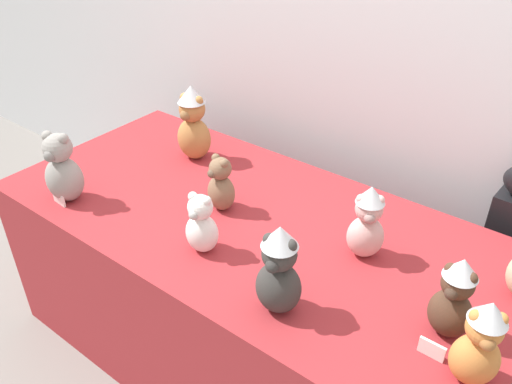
{
  "coord_description": "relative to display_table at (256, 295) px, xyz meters",
  "views": [
    {
      "loc": [
        0.91,
        -0.94,
        1.82
      ],
      "look_at": [
        0.0,
        0.25,
        0.85
      ],
      "focal_mm": 36.35,
      "sensor_mm": 36.0,
      "label": 1
    }
  ],
  "objects": [
    {
      "name": "teddy_bear_ginger",
      "position": [
        0.83,
        -0.21,
        0.49
      ],
      "size": [
        0.15,
        0.14,
        0.26
      ],
      "rotation": [
        0.0,
        0.0,
        0.5
      ],
      "color": "#D17F3D",
      "rests_on": "display_table"
    },
    {
      "name": "teddy_bear_blush",
      "position": [
        0.39,
        0.06,
        0.49
      ],
      "size": [
        0.15,
        0.15,
        0.26
      ],
      "rotation": [
        0.0,
        0.0,
        0.54
      ],
      "color": "beige",
      "rests_on": "display_table"
    },
    {
      "name": "teddy_bear_mocha",
      "position": [
        -0.15,
        -0.02,
        0.46
      ],
      "size": [
        0.13,
        0.12,
        0.22
      ],
      "rotation": [
        0.0,
        0.0,
        -0.24
      ],
      "color": "#7F6047",
      "rests_on": "display_table"
    },
    {
      "name": "teddy_bear_ash",
      "position": [
        -0.65,
        -0.32,
        0.49
      ],
      "size": [
        0.18,
        0.16,
        0.28
      ],
      "rotation": [
        0.0,
        0.0,
        0.33
      ],
      "color": "gray",
      "rests_on": "display_table"
    },
    {
      "name": "teddy_bear_charcoal",
      "position": [
        0.31,
        -0.3,
        0.51
      ],
      "size": [
        0.15,
        0.14,
        0.29
      ],
      "rotation": [
        0.0,
        0.0,
        0.19
      ],
      "color": "#383533",
      "rests_on": "display_table"
    },
    {
      "name": "wall_back",
      "position": [
        0.0,
        0.7,
        0.94
      ],
      "size": [
        7.0,
        0.08,
        2.6
      ],
      "primitive_type": "cube",
      "color": "silver",
      "rests_on": "ground_plane"
    },
    {
      "name": "teddy_bear_cocoa",
      "position": [
        0.72,
        -0.1,
        0.49
      ],
      "size": [
        0.12,
        0.11,
        0.26
      ],
      "rotation": [
        0.0,
        0.0,
        -0.06
      ],
      "color": "#4C3323",
      "rests_on": "display_table"
    },
    {
      "name": "name_card_front_left",
      "position": [
        -0.65,
        -0.36,
        0.39
      ],
      "size": [
        0.07,
        0.01,
        0.05
      ],
      "primitive_type": "cube",
      "rotation": [
        0.0,
        0.0,
        -0.07
      ],
      "color": "white",
      "rests_on": "display_table"
    },
    {
      "name": "name_card_front_middle",
      "position": [
        0.72,
        -0.2,
        0.39
      ],
      "size": [
        0.07,
        0.01,
        0.05
      ],
      "primitive_type": "cube",
      "rotation": [
        0.0,
        0.0,
        -0.01
      ],
      "color": "white",
      "rests_on": "display_table"
    },
    {
      "name": "teddy_bear_caramel",
      "position": [
        -0.49,
        0.21,
        0.52
      ],
      "size": [
        0.16,
        0.14,
        0.33
      ],
      "rotation": [
        0.0,
        0.0,
        0.14
      ],
      "color": "#B27A42",
      "rests_on": "display_table"
    },
    {
      "name": "teddy_bear_snow",
      "position": [
        -0.04,
        -0.24,
        0.46
      ],
      "size": [
        0.12,
        0.11,
        0.22
      ],
      "rotation": [
        0.0,
        0.0,
        0.16
      ],
      "color": "white",
      "rests_on": "display_table"
    },
    {
      "name": "display_table",
      "position": [
        0.0,
        0.0,
        0.0
      ],
      "size": [
        1.97,
        0.91,
        0.73
      ],
      "primitive_type": "cube",
      "color": "maroon",
      "rests_on": "ground_plane"
    }
  ]
}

